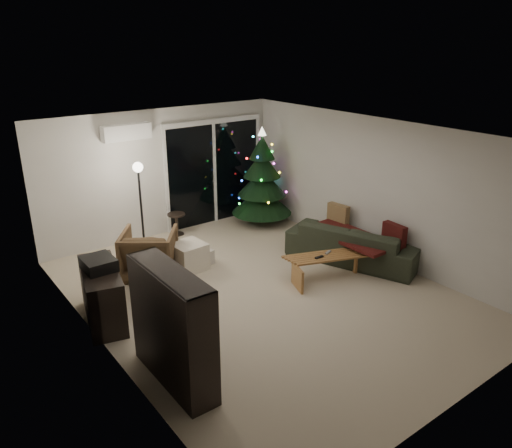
{
  "coord_description": "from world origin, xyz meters",
  "views": [
    {
      "loc": [
        -4.24,
        -5.46,
        3.78
      ],
      "look_at": [
        0.1,
        0.3,
        1.05
      ],
      "focal_mm": 35.0,
      "sensor_mm": 36.0,
      "label": 1
    }
  ],
  "objects_px": {
    "bookshelf": "(159,332)",
    "sofa": "(354,243)",
    "armchair": "(149,253)",
    "coffee_table": "(325,267)",
    "christmas_tree": "(262,176)",
    "media_cabinet": "(102,295)"
  },
  "relations": [
    {
      "from": "bookshelf",
      "to": "christmas_tree",
      "type": "distance_m",
      "value": 5.49
    },
    {
      "from": "sofa",
      "to": "coffee_table",
      "type": "bearing_deg",
      "value": 81.16
    },
    {
      "from": "bookshelf",
      "to": "coffee_table",
      "type": "relative_size",
      "value": 1.09
    },
    {
      "from": "media_cabinet",
      "to": "sofa",
      "type": "height_order",
      "value": "media_cabinet"
    },
    {
      "from": "sofa",
      "to": "coffee_table",
      "type": "xyz_separation_m",
      "value": [
        -0.89,
        -0.19,
        -0.13
      ]
    },
    {
      "from": "coffee_table",
      "to": "christmas_tree",
      "type": "height_order",
      "value": "christmas_tree"
    },
    {
      "from": "coffee_table",
      "to": "media_cabinet",
      "type": "bearing_deg",
      "value": -175.21
    },
    {
      "from": "media_cabinet",
      "to": "coffee_table",
      "type": "bearing_deg",
      "value": -1.96
    },
    {
      "from": "armchair",
      "to": "bookshelf",
      "type": "bearing_deg",
      "value": 103.58
    },
    {
      "from": "coffee_table",
      "to": "bookshelf",
      "type": "bearing_deg",
      "value": -146.05
    },
    {
      "from": "bookshelf",
      "to": "sofa",
      "type": "distance_m",
      "value": 4.44
    },
    {
      "from": "bookshelf",
      "to": "armchair",
      "type": "relative_size",
      "value": 1.59
    },
    {
      "from": "media_cabinet",
      "to": "coffee_table",
      "type": "height_order",
      "value": "media_cabinet"
    },
    {
      "from": "media_cabinet",
      "to": "armchair",
      "type": "distance_m",
      "value": 1.46
    },
    {
      "from": "bookshelf",
      "to": "coffee_table",
      "type": "xyz_separation_m",
      "value": [
        3.41,
        0.83,
        -0.5
      ]
    },
    {
      "from": "bookshelf",
      "to": "armchair",
      "type": "xyz_separation_m",
      "value": [
        1.15,
        2.68,
        -0.3
      ]
    },
    {
      "from": "armchair",
      "to": "coffee_table",
      "type": "xyz_separation_m",
      "value": [
        2.26,
        -1.85,
        -0.2
      ]
    },
    {
      "from": "bookshelf",
      "to": "coffee_table",
      "type": "distance_m",
      "value": 3.55
    },
    {
      "from": "coffee_table",
      "to": "christmas_tree",
      "type": "xyz_separation_m",
      "value": [
        0.76,
        2.71,
        0.83
      ]
    },
    {
      "from": "bookshelf",
      "to": "sofa",
      "type": "relative_size",
      "value": 0.61
    },
    {
      "from": "coffee_table",
      "to": "christmas_tree",
      "type": "distance_m",
      "value": 2.94
    },
    {
      "from": "media_cabinet",
      "to": "sofa",
      "type": "distance_m",
      "value": 4.37
    }
  ]
}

